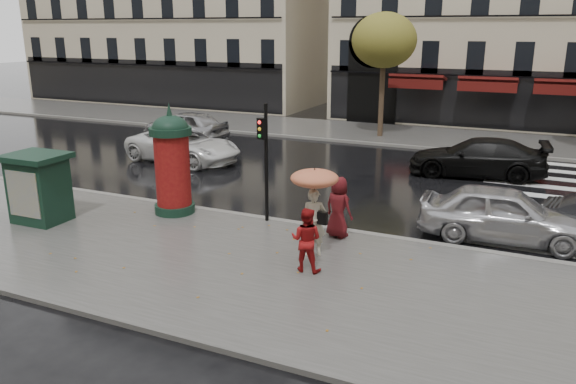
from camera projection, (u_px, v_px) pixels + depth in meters
The scene contains 17 objects.
ground at pixel (265, 265), 14.36m from camera, with size 160.00×160.00×0.00m, color black.
near_sidewalk at pixel (256, 270), 13.90m from camera, with size 90.00×7.00×0.12m, color #474744.
far_sidewalk at pixel (420, 137), 30.93m from camera, with size 90.00×6.00×0.12m, color #474744.
near_kerb at pixel (310, 226), 16.96m from camera, with size 90.00×0.25×0.14m, color slate.
far_kerb at pixel (408, 146), 28.31m from camera, with size 90.00×0.25×0.14m, color slate.
zebra_crossing at pixel (531, 195), 20.35m from camera, with size 3.60×11.75×0.01m, color silver.
tree_far_left at pixel (384, 41), 29.41m from camera, with size 3.40×3.40×6.64m.
woman_umbrella at pixel (314, 198), 14.26m from camera, with size 1.23×1.23×2.36m.
woman_red at pixel (306, 240), 13.52m from camera, with size 0.78×0.60×1.60m, color maroon.
man_burgundy at pixel (338, 207), 15.73m from camera, with size 0.85×0.55×1.74m, color #521014.
morris_column at pixel (172, 161), 17.60m from camera, with size 1.31×1.31×3.53m.
traffic_light at pixel (265, 151), 16.63m from camera, with size 0.26×0.35×3.60m.
newsstand at pixel (39, 187), 16.95m from camera, with size 1.77×1.50×2.10m.
car_silver at pixel (504, 214), 15.78m from camera, with size 1.88×4.66×1.59m, color #B5B5BA.
car_white at pixel (183, 145), 25.17m from camera, with size 2.49×5.40×1.50m, color silver.
car_black at pixel (477, 157), 22.73m from camera, with size 2.18×5.35×1.55m, color black.
car_far_silver at pixel (185, 126), 29.84m from camera, with size 1.92×4.78×1.63m, color #9D9EA2.
Camera 1 is at (6.03, -11.81, 5.83)m, focal length 35.00 mm.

